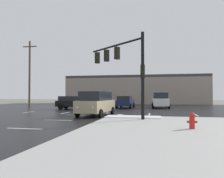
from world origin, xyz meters
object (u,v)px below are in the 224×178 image
(fire_hydrant, at_px, (192,120))
(sedan_navy, at_px, (125,102))
(suv_tan, at_px, (96,103))
(sedan_black, at_px, (74,102))
(suv_white, at_px, (160,100))
(suv_grey, at_px, (88,99))
(traffic_signal_mast, at_px, (123,62))
(utility_pole_far, at_px, (30,72))

(fire_hydrant, relative_size, sedan_navy, 0.17)
(fire_hydrant, distance_m, suv_tan, 9.87)
(sedan_black, relative_size, suv_white, 0.93)
(suv_grey, bearing_deg, traffic_signal_mast, -155.96)
(traffic_signal_mast, bearing_deg, sedan_navy, -40.57)
(traffic_signal_mast, distance_m, suv_white, 14.99)
(fire_hydrant, height_order, suv_tan, suv_tan)
(fire_hydrant, relative_size, utility_pole_far, 0.08)
(sedan_black, xyz_separation_m, utility_pole_far, (-8.61, 4.22, 4.23))
(suv_tan, xyz_separation_m, sedan_navy, (0.85, 11.35, -0.24))
(suv_tan, distance_m, suv_white, 13.52)
(suv_grey, relative_size, sedan_navy, 1.07)
(traffic_signal_mast, distance_m, fire_hydrant, 7.58)
(sedan_black, relative_size, utility_pole_far, 0.47)
(sedan_black, height_order, suv_tan, suv_tan)
(suv_white, distance_m, utility_pole_far, 19.34)
(fire_hydrant, xyz_separation_m, sedan_navy, (-5.96, 18.47, 0.32))
(traffic_signal_mast, bearing_deg, suv_white, -59.12)
(sedan_navy, xyz_separation_m, suv_white, (4.56, 1.03, 0.24))
(utility_pole_far, bearing_deg, suv_white, 1.96)
(sedan_black, distance_m, utility_pole_far, 10.48)
(fire_hydrant, xyz_separation_m, suv_tan, (-6.82, 7.12, 0.55))
(traffic_signal_mast, height_order, sedan_navy, traffic_signal_mast)
(suv_grey, height_order, sedan_black, suv_grey)
(fire_hydrant, relative_size, sedan_black, 0.17)
(traffic_signal_mast, height_order, suv_white, traffic_signal_mast)
(traffic_signal_mast, height_order, fire_hydrant, traffic_signal_mast)
(suv_tan, distance_m, sedan_navy, 11.39)
(suv_tan, bearing_deg, suv_grey, -154.63)
(suv_white, bearing_deg, sedan_black, 112.08)
(suv_white, height_order, utility_pole_far, utility_pole_far)
(sedan_navy, distance_m, suv_white, 4.69)
(suv_tan, xyz_separation_m, suv_white, (5.42, 12.38, 0.00))
(fire_hydrant, bearing_deg, utility_pole_far, 137.14)
(suv_grey, relative_size, suv_white, 0.99)
(sedan_black, bearing_deg, utility_pole_far, 151.29)
(sedan_navy, bearing_deg, suv_grey, 66.11)
(traffic_signal_mast, xyz_separation_m, utility_pole_far, (-16.13, 13.74, 0.84))
(suv_tan, bearing_deg, sedan_black, -141.97)
(sedan_navy, relative_size, suv_white, 0.93)
(sedan_black, relative_size, sedan_navy, 1.01)
(suv_tan, xyz_separation_m, utility_pole_far, (-13.50, 11.73, 3.99))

